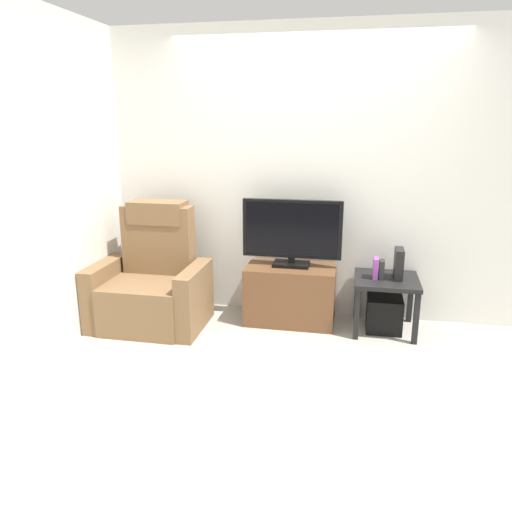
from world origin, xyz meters
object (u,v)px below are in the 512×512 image
object	(u,v)px
side_table	(386,287)
book_middle	(382,269)
game_console	(399,264)
subwoofer_box	(384,314)
book_leftmost	(376,268)
television	(292,232)
tv_stand	(290,294)
recliner_armchair	(152,283)

from	to	relation	value
side_table	book_middle	xyz separation A→B (m)	(-0.05, -0.02, 0.16)
side_table	game_console	size ratio (longest dim) A/B	2.06
subwoofer_box	book_leftmost	distance (m)	0.43
television	subwoofer_box	xyz separation A→B (m)	(0.83, -0.05, -0.69)
tv_stand	game_console	world-z (taller)	game_console
television	side_table	bearing A→B (deg)	-3.39
book_leftmost	side_table	bearing A→B (deg)	11.31
subwoofer_box	book_leftmost	size ratio (longest dim) A/B	1.69
book_middle	game_console	world-z (taller)	game_console
side_table	recliner_armchair	bearing A→B (deg)	-173.45
side_table	game_console	distance (m)	0.23
recliner_armchair	book_leftmost	xyz separation A→B (m)	(1.95, 0.22, 0.19)
tv_stand	side_table	world-z (taller)	tv_stand
subwoofer_box	recliner_armchair	bearing A→B (deg)	-173.45
tv_stand	book_middle	world-z (taller)	book_middle
tv_stand	game_console	bearing A→B (deg)	-1.26
tv_stand	recliner_armchair	xyz separation A→B (m)	(-1.22, -0.27, 0.11)
book_middle	tv_stand	bearing A→B (deg)	176.32
tv_stand	side_table	xyz separation A→B (m)	(0.83, -0.03, 0.14)
television	subwoofer_box	distance (m)	1.08
recliner_armchair	book_middle	size ratio (longest dim) A/B	6.64
book_leftmost	game_console	world-z (taller)	game_console
television	game_console	world-z (taller)	television
tv_stand	subwoofer_box	xyz separation A→B (m)	(0.83, -0.03, -0.11)
book_leftmost	recliner_armchair	bearing A→B (deg)	-173.70
television	recliner_armchair	world-z (taller)	television
television	book_middle	distance (m)	0.83
recliner_armchair	book_leftmost	size ratio (longest dim) A/B	6.05
book_middle	book_leftmost	bearing A→B (deg)	180.00
subwoofer_box	book_middle	xyz separation A→B (m)	(-0.05, -0.02, 0.41)
side_table	game_console	bearing A→B (deg)	6.34
subwoofer_box	tv_stand	bearing A→B (deg)	177.91
subwoofer_box	book_leftmost	xyz separation A→B (m)	(-0.10, -0.02, 0.42)
book_leftmost	book_middle	world-z (taller)	book_leftmost
subwoofer_box	book_middle	size ratio (longest dim) A/B	1.86
tv_stand	subwoofer_box	size ratio (longest dim) A/B	2.63
book_middle	television	bearing A→B (deg)	174.94
tv_stand	television	xyz separation A→B (m)	(0.00, 0.02, 0.58)
book_middle	recliner_armchair	bearing A→B (deg)	-173.86
game_console	side_table	bearing A→B (deg)	-173.66
subwoofer_box	game_console	world-z (taller)	game_console
recliner_armchair	book_middle	world-z (taller)	recliner_armchair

